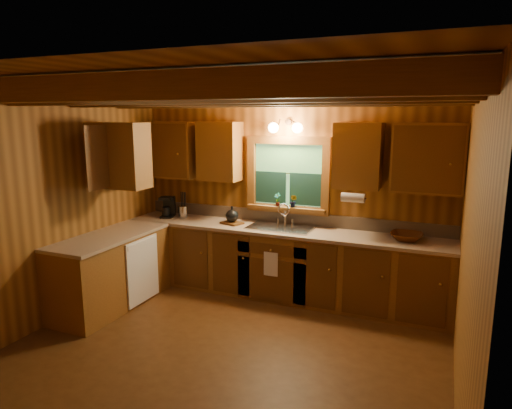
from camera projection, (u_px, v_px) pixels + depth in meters
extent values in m
plane|color=#4F2F13|center=(225.00, 352.00, 4.50)|extent=(4.20, 4.20, 0.00)
plane|color=brown|center=(221.00, 82.00, 4.00)|extent=(4.20, 4.20, 0.00)
plane|color=brown|center=(288.00, 194.00, 5.97)|extent=(4.20, 0.00, 4.20)
plane|color=brown|center=(69.00, 298.00, 2.54)|extent=(4.20, 0.00, 4.20)
plane|color=brown|center=(55.00, 208.00, 5.06)|extent=(0.00, 3.80, 3.80)
plane|color=brown|center=(469.00, 250.00, 3.45)|extent=(0.00, 3.80, 3.80)
cube|color=brown|center=(136.00, 87.00, 2.94)|extent=(4.20, 0.14, 0.18)
cube|color=brown|center=(198.00, 93.00, 3.66)|extent=(4.20, 0.14, 0.18)
cube|color=brown|center=(240.00, 96.00, 4.39)|extent=(4.20, 0.14, 0.18)
cube|color=brown|center=(270.00, 99.00, 5.11)|extent=(4.20, 0.14, 0.18)
cube|color=brown|center=(280.00, 263.00, 5.86)|extent=(4.20, 0.62, 0.86)
cube|color=brown|center=(111.00, 272.00, 5.54)|extent=(0.62, 1.60, 0.86)
cube|color=tan|center=(280.00, 230.00, 5.77)|extent=(4.20, 0.66, 0.04)
cube|color=tan|center=(110.00, 236.00, 5.45)|extent=(0.64, 1.60, 0.04)
cube|color=#9C8469|center=(288.00, 217.00, 6.02)|extent=(4.20, 0.02, 0.16)
cube|color=white|center=(143.00, 270.00, 5.60)|extent=(0.02, 0.60, 0.80)
cube|color=brown|center=(170.00, 150.00, 6.36)|extent=(0.78, 0.34, 0.78)
cube|color=brown|center=(220.00, 151.00, 6.07)|extent=(0.55, 0.34, 0.78)
cube|color=brown|center=(358.00, 156.00, 5.36)|extent=(0.55, 0.34, 0.78)
cube|color=brown|center=(428.00, 158.00, 5.06)|extent=(0.78, 0.34, 0.78)
cube|color=brown|center=(106.00, 155.00, 5.50)|extent=(0.34, 1.10, 0.78)
cube|color=brown|center=(288.00, 140.00, 5.80)|extent=(1.12, 0.08, 0.10)
cube|color=brown|center=(287.00, 209.00, 5.97)|extent=(1.12, 0.08, 0.10)
cube|color=brown|center=(252.00, 173.00, 6.08)|extent=(0.10, 0.08, 0.80)
cube|color=brown|center=(326.00, 177.00, 5.69)|extent=(0.10, 0.08, 0.80)
cube|color=#3C7B34|center=(289.00, 175.00, 5.92)|extent=(0.92, 0.01, 0.80)
cube|color=#102E29|center=(271.00, 187.00, 6.02)|extent=(0.42, 0.02, 0.42)
cube|color=#102E29|center=(305.00, 189.00, 5.84)|extent=(0.42, 0.02, 0.42)
cylinder|color=black|center=(288.00, 173.00, 5.89)|extent=(0.92, 0.01, 0.01)
cube|color=brown|center=(286.00, 208.00, 5.93)|extent=(1.06, 0.14, 0.04)
cylinder|color=black|center=(288.00, 122.00, 5.76)|extent=(0.08, 0.03, 0.08)
cylinder|color=black|center=(279.00, 122.00, 5.74)|extent=(0.09, 0.17, 0.08)
cylinder|color=black|center=(294.00, 122.00, 5.66)|extent=(0.09, 0.17, 0.08)
sphere|color=#FFE0A5|center=(273.00, 128.00, 5.72)|extent=(0.13, 0.13, 0.13)
sphere|color=#FFE0A5|center=(297.00, 128.00, 5.60)|extent=(0.13, 0.13, 0.13)
cylinder|color=white|center=(353.00, 198.00, 5.27)|extent=(0.27, 0.11, 0.11)
cube|color=white|center=(271.00, 264.00, 5.55)|extent=(0.18, 0.01, 0.30)
cube|color=silver|center=(280.00, 228.00, 5.78)|extent=(0.82, 0.48, 0.02)
cube|color=#262628|center=(267.00, 231.00, 5.86)|extent=(0.34, 0.40, 0.14)
cube|color=#262628|center=(294.00, 234.00, 5.72)|extent=(0.34, 0.40, 0.14)
cylinder|color=silver|center=(285.00, 217.00, 5.92)|extent=(0.04, 0.04, 0.22)
torus|color=silver|center=(284.00, 209.00, 5.84)|extent=(0.16, 0.02, 0.16)
cube|color=black|center=(167.00, 216.00, 6.39)|extent=(0.17, 0.20, 0.03)
cube|color=black|center=(169.00, 206.00, 6.42)|extent=(0.17, 0.07, 0.28)
cube|color=black|center=(166.00, 198.00, 6.32)|extent=(0.17, 0.18, 0.04)
cylinder|color=black|center=(166.00, 211.00, 6.35)|extent=(0.10, 0.10, 0.12)
cylinder|color=silver|center=(183.00, 212.00, 6.37)|extent=(0.13, 0.13, 0.16)
cylinder|color=black|center=(181.00, 200.00, 6.34)|extent=(0.03, 0.04, 0.24)
cylinder|color=black|center=(183.00, 200.00, 6.34)|extent=(0.01, 0.01, 0.24)
cylinder|color=black|center=(184.00, 200.00, 6.34)|extent=(0.03, 0.04, 0.24)
cylinder|color=black|center=(185.00, 200.00, 6.35)|extent=(0.05, 0.06, 0.23)
cube|color=#543012|center=(232.00, 223.00, 6.00)|extent=(0.32, 0.26, 0.02)
sphere|color=black|center=(232.00, 216.00, 5.98)|extent=(0.17, 0.17, 0.17)
cylinder|color=black|center=(232.00, 208.00, 5.96)|extent=(0.03, 0.03, 0.04)
imported|color=#48230C|center=(406.00, 237.00, 5.19)|extent=(0.37, 0.37, 0.09)
imported|color=#543012|center=(277.00, 200.00, 5.93)|extent=(0.11, 0.09, 0.18)
imported|color=#543012|center=(293.00, 201.00, 5.85)|extent=(0.11, 0.10, 0.17)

